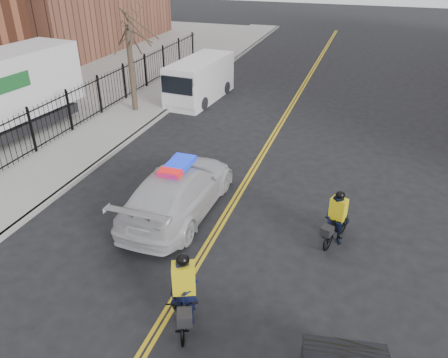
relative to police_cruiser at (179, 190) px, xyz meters
name	(u,v)px	position (x,y,z in m)	size (l,w,h in m)	color
ground	(203,254)	(1.53, -1.86, -0.81)	(120.00, 120.00, 0.00)	black
center_line_left	(266,145)	(1.45, 6.14, -0.81)	(0.10, 60.00, 0.01)	gold
center_line_right	(269,146)	(1.61, 6.14, -0.81)	(0.10, 60.00, 0.01)	gold
sidewalk	(118,124)	(-5.97, 6.14, -0.74)	(3.00, 60.00, 0.15)	gray
curb	(145,128)	(-4.47, 6.14, -0.74)	(0.20, 60.00, 0.15)	gray
iron_fence	(88,103)	(-7.47, 6.14, 0.19)	(0.12, 28.00, 2.00)	black
street_tree	(129,43)	(-6.07, 8.14, 2.72)	(3.20, 3.20, 4.80)	#3A2E22
police_cruiser	(179,190)	(0.00, 0.00, 0.00)	(2.36, 5.59, 1.77)	silver
cargo_van	(199,81)	(-3.63, 11.09, 0.28)	(2.38, 5.47, 2.23)	white
cyclist_near	(185,299)	(2.05, -4.34, -0.13)	(1.42, 2.11, 1.96)	black
cyclist_far	(336,222)	(5.03, -0.07, -0.13)	(1.01, 1.77, 1.73)	black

